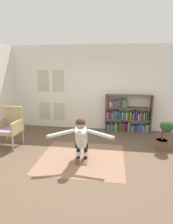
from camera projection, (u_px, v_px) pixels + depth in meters
name	position (u px, v px, depth m)	size (l,w,h in m)	color
ground_plane	(84.00, 162.00, 4.48)	(7.20, 7.20, 0.00)	brown
back_wall	(96.00, 88.00, 6.63)	(6.00, 0.10, 2.90)	silver
double_door	(51.00, 94.00, 6.85)	(1.22, 0.05, 2.45)	silver
rug	(82.00, 158.00, 4.68)	(2.04, 1.85, 0.01)	#87624C
bookshelf	(126.00, 116.00, 6.50)	(1.54, 0.30, 1.27)	brown
wicker_chair	(10.00, 126.00, 5.30)	(0.63, 0.63, 1.10)	tan
potted_plant	(165.00, 132.00, 5.04)	(0.41, 0.33, 0.82)	brown
skis_pair	(82.00, 157.00, 4.71)	(0.34, 0.76, 0.07)	brown
person_skier	(81.00, 136.00, 4.34)	(1.48, 0.68, 1.04)	white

